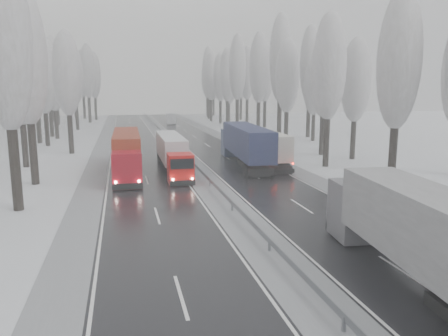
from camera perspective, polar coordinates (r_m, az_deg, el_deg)
name	(u,v)px	position (r m, az deg, el deg)	size (l,w,h in m)	color
ground	(299,284)	(20.22, 9.77, -14.70)	(260.00, 260.00, 0.00)	silver
carriageway_right	(238,165)	(49.21, 1.82, 0.40)	(7.50, 200.00, 0.03)	black
carriageway_left	(143,169)	(47.61, -10.48, -0.11)	(7.50, 200.00, 0.03)	black
median_slush	(192,167)	(48.13, -4.23, 0.16)	(3.00, 200.00, 0.04)	gray
shoulder_right	(279,163)	(50.70, 7.23, 0.62)	(2.40, 200.00, 0.04)	gray
shoulder_left	(96,171)	(47.65, -16.43, -0.35)	(2.40, 200.00, 0.04)	gray
median_guardrail	(192,162)	(48.02, -4.23, 0.83)	(0.12, 200.00, 0.76)	slate
tree_16	(399,62)	(39.50, 21.90, 12.75)	(3.60, 3.60, 16.53)	black
tree_18	(329,68)	(49.04, 13.60, 12.62)	(3.60, 3.60, 16.58)	black
tree_19	(356,81)	(55.12, 16.86, 10.85)	(3.60, 3.60, 14.57)	black
tree_20	(324,75)	(57.80, 12.96, 11.71)	(3.60, 3.60, 15.71)	black
tree_21	(327,62)	(62.45, 13.27, 13.28)	(3.60, 3.60, 18.62)	black
tree_22	(287,77)	(67.02, 8.28, 11.72)	(3.60, 3.60, 15.86)	black
tree_23	(315,87)	(73.14, 11.75, 10.33)	(3.60, 3.60, 13.55)	black
tree_24	(281,59)	(72.52, 7.40, 13.96)	(3.60, 3.60, 20.49)	black
tree_25	(310,65)	(78.80, 11.18, 13.07)	(3.60, 3.60, 19.44)	black
tree_26	(259,69)	(82.03, 4.59, 12.82)	(3.60, 3.60, 18.78)	black
tree_27	(288,74)	(88.16, 8.30, 12.09)	(3.60, 3.60, 17.62)	black
tree_28	(237,68)	(91.96, 1.76, 12.91)	(3.60, 3.60, 19.62)	black
tree_29	(265,74)	(97.87, 5.41, 12.15)	(3.60, 3.60, 18.11)	black
tree_30	(227,75)	(101.41, 0.43, 12.04)	(3.60, 3.60, 17.86)	black
tree_31	(247,74)	(106.82, 3.07, 12.19)	(3.60, 3.60, 18.58)	black
tree_32	(220,77)	(108.73, -0.49, 11.75)	(3.60, 3.60, 17.33)	black
tree_33	(229,86)	(113.31, 0.63, 10.72)	(3.60, 3.60, 14.33)	black
tree_34	(211,77)	(115.49, -1.73, 11.76)	(3.60, 3.60, 17.63)	black
tree_35	(241,76)	(121.54, 2.24, 11.87)	(3.60, 3.60, 18.25)	black
tree_36	(208,72)	(125.44, -2.05, 12.40)	(3.60, 3.60, 20.23)	black
tree_37	(229,81)	(130.80, 0.67, 11.24)	(3.60, 3.60, 16.37)	black
tree_38	(207,78)	(136.09, -2.22, 11.63)	(3.60, 3.60, 17.97)	black
tree_39	(213,82)	(140.55, -1.38, 11.13)	(3.60, 3.60, 16.19)	black
tree_56	(4,40)	(33.48, -26.79, 14.71)	(3.60, 3.60, 18.12)	black
tree_58	(26,58)	(42.17, -24.48, 12.97)	(3.60, 3.60, 17.21)	black
tree_60	(19,78)	(52.06, -25.19, 10.57)	(3.60, 3.60, 14.84)	black
tree_62	(67,74)	(60.92, -19.84, 11.48)	(3.60, 3.60, 16.04)	black
tree_63	(8,70)	(66.18, -26.42, 11.36)	(3.60, 3.60, 16.88)	black
tree_64	(43,78)	(70.38, -22.55, 10.75)	(3.60, 3.60, 15.42)	black
tree_65	(34,62)	(74.71, -23.59, 12.60)	(3.60, 3.60, 19.48)	black
tree_66	(54,80)	(79.89, -21.38, 10.60)	(3.60, 3.60, 15.23)	black
tree_67	(48,74)	(84.08, -22.01, 11.33)	(3.60, 3.60, 17.09)	black
tree_68	(68,76)	(86.44, -19.74, 11.23)	(3.60, 3.60, 16.65)	black
tree_69	(43,67)	(91.09, -22.62, 12.05)	(3.60, 3.60, 19.35)	black
tree_70	(75,76)	(96.44, -18.94, 11.29)	(3.60, 3.60, 17.09)	black
tree_71	(52,69)	(101.01, -21.52, 11.98)	(3.60, 3.60, 19.61)	black
tree_72	(67,83)	(105.98, -19.84, 10.42)	(3.60, 3.60, 15.11)	black
tree_73	(55,77)	(110.32, -21.16, 11.01)	(3.60, 3.60, 17.22)	black
tree_74	(87,72)	(116.46, -17.40, 11.93)	(3.60, 3.60, 19.68)	black
tree_75	(51,75)	(121.36, -21.64, 11.27)	(3.60, 3.60, 18.60)	black
tree_76	(94,76)	(125.75, -16.61, 11.49)	(3.60, 3.60, 18.55)	black
tree_77	(74,86)	(130.11, -18.96, 10.12)	(3.60, 3.60, 14.32)	black
tree_78	(82,74)	(132.57, -18.02, 11.61)	(3.60, 3.60, 19.55)	black
tree_79	(74,80)	(136.75, -19.02, 10.84)	(3.60, 3.60, 17.07)	black
truck_grey_tarp	(429,236)	(20.03, 25.18, -8.00)	(4.43, 17.14, 4.36)	#55545A
truck_blue_box	(245,142)	(48.52, 2.72, 3.36)	(3.83, 17.64, 4.49)	navy
truck_cream_box	(262,144)	(50.13, 4.97, 3.11)	(2.73, 14.97, 3.82)	#AEAA9A
box_truck_distant	(171,118)	(107.37, -6.92, 6.45)	(2.83, 7.36, 2.68)	#B9BCC1
truck_red_white	(172,151)	(45.71, -6.80, 2.24)	(2.30, 14.18, 3.63)	red
truck_red_red	(127,150)	(44.94, -12.59, 2.28)	(2.77, 16.07, 4.11)	#9B0815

